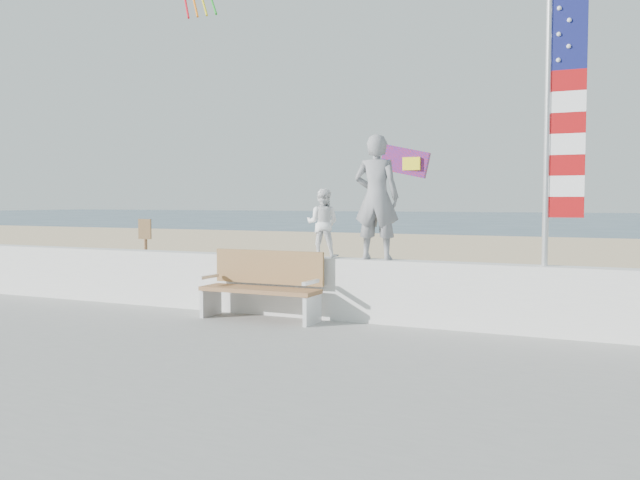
# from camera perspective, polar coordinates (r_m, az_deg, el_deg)

# --- Properties ---
(ground) EXTENTS (220.00, 220.00, 0.00)m
(ground) POSITION_cam_1_polar(r_m,az_deg,el_deg) (8.50, -6.42, -9.74)
(ground) COLOR #2F4A5F
(ground) RESTS_ON ground
(sand) EXTENTS (90.00, 40.00, 0.08)m
(sand) POSITION_cam_1_polar(r_m,az_deg,el_deg) (16.74, 9.77, -3.17)
(sand) COLOR beige
(sand) RESTS_ON ground
(seawall) EXTENTS (30.00, 0.35, 0.90)m
(seawall) POSITION_cam_1_polar(r_m,az_deg,el_deg) (10.12, -0.55, -3.99)
(seawall) COLOR silver
(seawall) RESTS_ON boardwalk
(adult) EXTENTS (0.67, 0.47, 1.77)m
(adult) POSITION_cam_1_polar(r_m,az_deg,el_deg) (9.66, 4.78, 3.60)
(adult) COLOR gray
(adult) RESTS_ON seawall
(child) EXTENTS (0.55, 0.46, 1.01)m
(child) POSITION_cam_1_polar(r_m,az_deg,el_deg) (9.98, 0.23, 1.42)
(child) COLOR white
(child) RESTS_ON seawall
(bench) EXTENTS (1.80, 0.57, 1.00)m
(bench) POSITION_cam_1_polar(r_m,az_deg,el_deg) (9.99, -4.83, -3.75)
(bench) COLOR #986A42
(bench) RESTS_ON boardwalk
(flag) EXTENTS (0.50, 0.08, 3.50)m
(flag) POSITION_cam_1_polar(r_m,az_deg,el_deg) (9.18, 19.40, 9.87)
(flag) COLOR silver
(flag) RESTS_ON seawall
(parafoil_kite) EXTENTS (0.92, 0.36, 0.62)m
(parafoil_kite) POSITION_cam_1_polar(r_m,az_deg,el_deg) (12.26, 7.28, 6.55)
(parafoil_kite) COLOR red
(parafoil_kite) RESTS_ON ground
(sign) EXTENTS (0.32, 0.07, 1.46)m
(sign) POSITION_cam_1_polar(r_m,az_deg,el_deg) (14.58, -14.49, -0.61)
(sign) COLOR #8C6443
(sign) RESTS_ON sand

